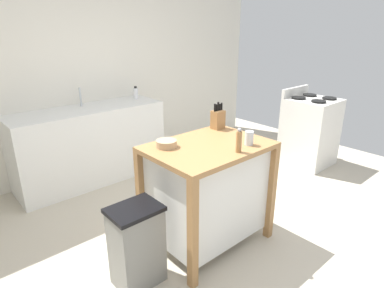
{
  "coord_description": "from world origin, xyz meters",
  "views": [
    {
      "loc": [
        -1.7,
        -1.57,
        1.81
      ],
      "look_at": [
        0.01,
        0.37,
        0.86
      ],
      "focal_mm": 30.21,
      "sensor_mm": 36.0,
      "label": 1
    }
  ],
  "objects_px": {
    "bowl_stoneware_deep": "(166,143)",
    "drinking_cup": "(249,138)",
    "pepper_grinder": "(239,141)",
    "bottle_dish_soap": "(136,93)",
    "stove": "(309,131)",
    "knife_block": "(218,119)",
    "trash_bin": "(137,245)",
    "sink_faucet": "(80,97)",
    "kitchen_island": "(208,189)"
  },
  "relations": [
    {
      "from": "knife_block",
      "to": "bottle_dish_soap",
      "type": "bearing_deg",
      "value": 84.83
    },
    {
      "from": "drinking_cup",
      "to": "stove",
      "type": "height_order",
      "value": "same"
    },
    {
      "from": "bottle_dish_soap",
      "to": "bowl_stoneware_deep",
      "type": "bearing_deg",
      "value": -115.02
    },
    {
      "from": "trash_bin",
      "to": "bowl_stoneware_deep",
      "type": "bearing_deg",
      "value": 24.36
    },
    {
      "from": "drinking_cup",
      "to": "sink_faucet",
      "type": "xyz_separation_m",
      "value": [
        -0.44,
        2.19,
        0.05
      ]
    },
    {
      "from": "knife_block",
      "to": "sink_faucet",
      "type": "xyz_separation_m",
      "value": [
        -0.57,
        1.72,
        0.01
      ]
    },
    {
      "from": "bowl_stoneware_deep",
      "to": "pepper_grinder",
      "type": "bearing_deg",
      "value": -52.56
    },
    {
      "from": "knife_block",
      "to": "bottle_dish_soap",
      "type": "relative_size",
      "value": 1.51
    },
    {
      "from": "stove",
      "to": "pepper_grinder",
      "type": "bearing_deg",
      "value": -164.62
    },
    {
      "from": "drinking_cup",
      "to": "sink_faucet",
      "type": "height_order",
      "value": "sink_faucet"
    },
    {
      "from": "kitchen_island",
      "to": "bowl_stoneware_deep",
      "type": "xyz_separation_m",
      "value": [
        -0.29,
        0.18,
        0.43
      ]
    },
    {
      "from": "bowl_stoneware_deep",
      "to": "kitchen_island",
      "type": "bearing_deg",
      "value": -32.01
    },
    {
      "from": "knife_block",
      "to": "drinking_cup",
      "type": "height_order",
      "value": "knife_block"
    },
    {
      "from": "kitchen_island",
      "to": "drinking_cup",
      "type": "xyz_separation_m",
      "value": [
        0.24,
        -0.22,
        0.46
      ]
    },
    {
      "from": "kitchen_island",
      "to": "bowl_stoneware_deep",
      "type": "distance_m",
      "value": 0.55
    },
    {
      "from": "bottle_dish_soap",
      "to": "kitchen_island",
      "type": "bearing_deg",
      "value": -105.22
    },
    {
      "from": "bowl_stoneware_deep",
      "to": "drinking_cup",
      "type": "xyz_separation_m",
      "value": [
        0.53,
        -0.4,
        0.03
      ]
    },
    {
      "from": "sink_faucet",
      "to": "bowl_stoneware_deep",
      "type": "bearing_deg",
      "value": -92.78
    },
    {
      "from": "knife_block",
      "to": "stove",
      "type": "height_order",
      "value": "knife_block"
    },
    {
      "from": "bowl_stoneware_deep",
      "to": "drinking_cup",
      "type": "distance_m",
      "value": 0.66
    },
    {
      "from": "kitchen_island",
      "to": "bottle_dish_soap",
      "type": "distance_m",
      "value": 2.02
    },
    {
      "from": "knife_block",
      "to": "trash_bin",
      "type": "height_order",
      "value": "knife_block"
    },
    {
      "from": "knife_block",
      "to": "trash_bin",
      "type": "xyz_separation_m",
      "value": [
        -1.1,
        -0.28,
        -0.69
      ]
    },
    {
      "from": "kitchen_island",
      "to": "pepper_grinder",
      "type": "height_order",
      "value": "pepper_grinder"
    },
    {
      "from": "drinking_cup",
      "to": "pepper_grinder",
      "type": "height_order",
      "value": "pepper_grinder"
    },
    {
      "from": "kitchen_island",
      "to": "pepper_grinder",
      "type": "distance_m",
      "value": 0.56
    },
    {
      "from": "kitchen_island",
      "to": "knife_block",
      "type": "distance_m",
      "value": 0.67
    },
    {
      "from": "pepper_grinder",
      "to": "sink_faucet",
      "type": "xyz_separation_m",
      "value": [
        -0.25,
        2.24,
        0.01
      ]
    },
    {
      "from": "sink_faucet",
      "to": "stove",
      "type": "distance_m",
      "value": 3.01
    },
    {
      "from": "knife_block",
      "to": "bowl_stoneware_deep",
      "type": "bearing_deg",
      "value": -173.26
    },
    {
      "from": "knife_block",
      "to": "pepper_grinder",
      "type": "relative_size",
      "value": 1.3
    },
    {
      "from": "bowl_stoneware_deep",
      "to": "bottle_dish_soap",
      "type": "relative_size",
      "value": 1.0
    },
    {
      "from": "drinking_cup",
      "to": "trash_bin",
      "type": "xyz_separation_m",
      "value": [
        -0.97,
        0.2,
        -0.65
      ]
    },
    {
      "from": "drinking_cup",
      "to": "kitchen_island",
      "type": "bearing_deg",
      "value": 137.72
    },
    {
      "from": "bowl_stoneware_deep",
      "to": "stove",
      "type": "bearing_deg",
      "value": 3.62
    },
    {
      "from": "bowl_stoneware_deep",
      "to": "stove",
      "type": "xyz_separation_m",
      "value": [
        2.55,
        0.16,
        -0.48
      ]
    },
    {
      "from": "pepper_grinder",
      "to": "bottle_dish_soap",
      "type": "height_order",
      "value": "pepper_grinder"
    },
    {
      "from": "sink_faucet",
      "to": "pepper_grinder",
      "type": "bearing_deg",
      "value": -83.54
    },
    {
      "from": "kitchen_island",
      "to": "drinking_cup",
      "type": "height_order",
      "value": "drinking_cup"
    },
    {
      "from": "kitchen_island",
      "to": "trash_bin",
      "type": "bearing_deg",
      "value": -178.33
    },
    {
      "from": "bowl_stoneware_deep",
      "to": "trash_bin",
      "type": "xyz_separation_m",
      "value": [
        -0.44,
        -0.2,
        -0.62
      ]
    },
    {
      "from": "trash_bin",
      "to": "sink_faucet",
      "type": "height_order",
      "value": "sink_faucet"
    },
    {
      "from": "bottle_dish_soap",
      "to": "stove",
      "type": "xyz_separation_m",
      "value": [
        1.74,
        -1.56,
        -0.52
      ]
    },
    {
      "from": "bowl_stoneware_deep",
      "to": "sink_faucet",
      "type": "height_order",
      "value": "sink_faucet"
    },
    {
      "from": "kitchen_island",
      "to": "bowl_stoneware_deep",
      "type": "relative_size",
      "value": 5.92
    },
    {
      "from": "knife_block",
      "to": "kitchen_island",
      "type": "bearing_deg",
      "value": -145.16
    },
    {
      "from": "knife_block",
      "to": "trash_bin",
      "type": "relative_size",
      "value": 0.4
    },
    {
      "from": "bowl_stoneware_deep",
      "to": "stove",
      "type": "distance_m",
      "value": 2.6
    },
    {
      "from": "drinking_cup",
      "to": "stove",
      "type": "xyz_separation_m",
      "value": [
        2.02,
        0.56,
        -0.51
      ]
    },
    {
      "from": "trash_bin",
      "to": "stove",
      "type": "distance_m",
      "value": 3.02
    }
  ]
}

